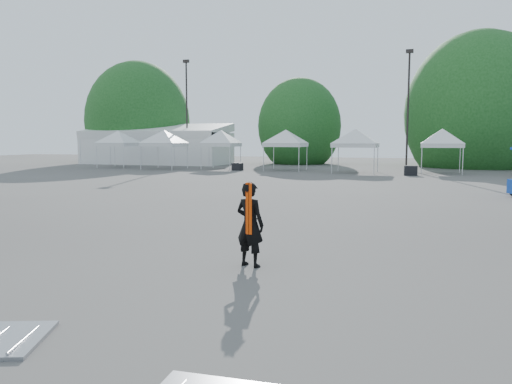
% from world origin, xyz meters
% --- Properties ---
extents(ground, '(120.00, 120.00, 0.00)m').
position_xyz_m(ground, '(0.00, 0.00, 0.00)').
color(ground, '#474442').
rests_on(ground, ground).
extents(marquee, '(15.00, 6.25, 4.23)m').
position_xyz_m(marquee, '(-22.00, 35.00, 1.97)').
color(marquee, silver).
rests_on(marquee, ground).
extents(light_pole_west, '(0.60, 0.25, 10.30)m').
position_xyz_m(light_pole_west, '(-18.00, 34.00, 5.77)').
color(light_pole_west, black).
rests_on(light_pole_west, ground).
extents(light_pole_east, '(0.60, 0.25, 9.80)m').
position_xyz_m(light_pole_east, '(3.00, 32.00, 5.52)').
color(light_pole_east, black).
rests_on(light_pole_east, ground).
extents(tree_far_w, '(4.80, 4.80, 7.30)m').
position_xyz_m(tree_far_w, '(-26.00, 38.00, 4.54)').
color(tree_far_w, '#382314').
rests_on(tree_far_w, ground).
extents(tree_mid_w, '(4.16, 4.16, 6.33)m').
position_xyz_m(tree_mid_w, '(-8.00, 40.00, 3.93)').
color(tree_mid_w, '#382314').
rests_on(tree_mid_w, ground).
extents(tree_mid_e, '(5.12, 5.12, 7.79)m').
position_xyz_m(tree_mid_e, '(9.00, 39.00, 4.84)').
color(tree_mid_e, '#382314').
rests_on(tree_mid_e, ground).
extents(tent_a, '(4.19, 4.19, 3.88)m').
position_xyz_m(tent_a, '(-21.96, 28.04, 3.06)').
color(tent_a, silver).
rests_on(tent_a, ground).
extents(tent_b, '(4.43, 4.43, 3.88)m').
position_xyz_m(tent_b, '(-16.84, 27.16, 3.06)').
color(tent_b, silver).
rests_on(tent_b, ground).
extents(tent_c, '(3.96, 3.96, 3.88)m').
position_xyz_m(tent_c, '(-12.11, 28.46, 3.06)').
color(tent_c, silver).
rests_on(tent_c, ground).
extents(tent_d, '(4.40, 4.40, 3.88)m').
position_xyz_m(tent_d, '(-6.42, 28.56, 3.06)').
color(tent_d, silver).
rests_on(tent_d, ground).
extents(tent_e, '(4.61, 4.61, 3.88)m').
position_xyz_m(tent_e, '(-0.59, 27.18, 3.06)').
color(tent_e, silver).
rests_on(tent_e, ground).
extents(tent_f, '(4.20, 4.20, 3.88)m').
position_xyz_m(tent_f, '(5.58, 28.26, 3.06)').
color(tent_f, silver).
rests_on(tent_f, ground).
extents(man, '(0.71, 0.56, 1.69)m').
position_xyz_m(man, '(0.95, -1.98, 0.85)').
color(man, black).
rests_on(man, ground).
extents(crate_west, '(0.87, 0.72, 0.62)m').
position_xyz_m(crate_west, '(-10.14, 27.16, 0.31)').
color(crate_west, black).
rests_on(crate_west, ground).
extents(crate_mid, '(0.93, 0.74, 0.69)m').
position_xyz_m(crate_mid, '(3.48, 25.48, 0.35)').
color(crate_mid, black).
rests_on(crate_mid, ground).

